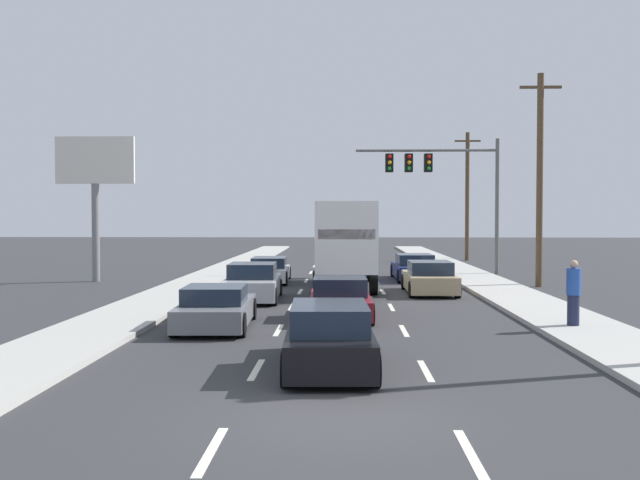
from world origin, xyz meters
TOP-DOWN VIEW (x-y plane):
  - ground_plane at (0.00, 25.00)m, footprint 140.00×140.00m
  - sidewalk_right at (6.53, 20.00)m, footprint 2.57×80.00m
  - sidewalk_left at (-6.53, 20.00)m, footprint 2.57×80.00m
  - lane_markings at (0.00, 20.84)m, footprint 3.54×57.00m
  - car_white at (-3.40, 22.49)m, footprint 1.96×4.46m
  - car_silver at (-3.28, 15.21)m, footprint 2.13×4.41m
  - car_gray at (-3.47, 8.66)m, footprint 2.08×4.37m
  - box_truck at (0.10, 19.38)m, footprint 2.68×8.90m
  - car_maroon at (-0.04, 10.68)m, footprint 1.98×4.07m
  - car_black at (-0.23, 3.47)m, footprint 1.93×4.50m
  - car_navy at (3.55, 23.91)m, footprint 2.06×4.67m
  - car_tan at (3.53, 17.72)m, footprint 1.97×4.33m
  - traffic_signal_mast at (4.77, 26.58)m, footprint 7.47×0.69m
  - utility_pole_mid at (8.66, 20.62)m, footprint 1.80×0.28m
  - utility_pole_far at (8.79, 39.47)m, footprint 1.80×0.28m
  - roadside_billboard at (-11.66, 22.56)m, footprint 3.76×0.36m
  - pedestrian_near_corner at (6.29, 8.55)m, footprint 0.38×0.38m

SIDE VIEW (x-z plane):
  - ground_plane at x=0.00m, z-range 0.00..0.00m
  - lane_markings at x=0.00m, z-range 0.00..0.01m
  - sidewalk_right at x=6.53m, z-range 0.00..0.14m
  - sidewalk_left at x=-6.53m, z-range 0.00..0.14m
  - car_gray at x=-3.47m, z-range -0.05..1.14m
  - car_white at x=-3.40m, z-range -0.04..1.14m
  - car_maroon at x=-0.04m, z-range -0.07..1.17m
  - car_navy at x=3.55m, z-range -0.05..1.21m
  - car_tan at x=3.53m, z-range -0.06..1.25m
  - car_silver at x=-3.28m, z-range -0.07..1.31m
  - car_black at x=-0.23m, z-range -0.05..1.30m
  - pedestrian_near_corner at x=6.29m, z-range 0.14..1.91m
  - box_truck at x=0.10m, z-range 0.27..3.92m
  - utility_pole_far at x=8.79m, z-range 0.14..9.11m
  - utility_pole_mid at x=8.66m, z-range 0.14..9.46m
  - roadside_billboard at x=-11.66m, z-range 1.41..8.28m
  - traffic_signal_mast at x=4.77m, z-range 1.82..8.96m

